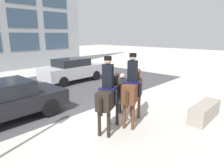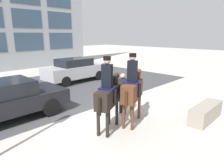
{
  "view_description": "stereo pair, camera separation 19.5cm",
  "coord_description": "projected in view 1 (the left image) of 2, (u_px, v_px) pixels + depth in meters",
  "views": [
    {
      "loc": [
        -5.03,
        -5.67,
        3.17
      ],
      "look_at": [
        0.19,
        -0.9,
        1.41
      ],
      "focal_mm": 32.0,
      "sensor_mm": 36.0,
      "label": 1
    },
    {
      "loc": [
        -4.9,
        -5.81,
        3.17
      ],
      "look_at": [
        0.19,
        -0.9,
        1.41
      ],
      "focal_mm": 32.0,
      "sensor_mm": 36.0,
      "label": 2
    }
  ],
  "objects": [
    {
      "name": "ground_plane",
      "position": [
        93.0,
        115.0,
        8.08
      ],
      "size": [
        80.0,
        80.0,
        0.0
      ],
      "primitive_type": "plane",
      "color": "beige"
    },
    {
      "name": "road_surface",
      "position": [
        36.0,
        92.0,
        11.19
      ],
      "size": [
        19.26,
        8.5,
        0.01
      ],
      "color": "#444447",
      "rests_on": "ground_plane"
    },
    {
      "name": "mounted_horse_lead",
      "position": [
        109.0,
        94.0,
        6.55
      ],
      "size": [
        1.69,
        1.0,
        2.52
      ],
      "rotation": [
        0.0,
        0.0,
        0.43
      ],
      "color": "black",
      "rests_on": "ground_plane"
    },
    {
      "name": "mounted_horse_companion",
      "position": [
        133.0,
        88.0,
        7.09
      ],
      "size": [
        1.81,
        1.03,
        2.56
      ],
      "rotation": [
        0.0,
        0.0,
        0.42
      ],
      "color": "#59331E",
      "rests_on": "ground_plane"
    },
    {
      "name": "pedestrian_bystander",
      "position": [
        122.0,
        90.0,
        8.01
      ],
      "size": [
        0.77,
        0.69,
        1.67
      ],
      "rotation": [
        0.0,
        0.0,
        -2.74
      ],
      "color": "#232328",
      "rests_on": "ground_plane"
    },
    {
      "name": "street_car_near_lane",
      "position": [
        1.0,
        101.0,
        7.29
      ],
      "size": [
        4.61,
        2.0,
        1.5
      ],
      "color": "black",
      "rests_on": "ground_plane"
    },
    {
      "name": "street_car_far_lane",
      "position": [
        73.0,
        70.0,
        13.58
      ],
      "size": [
        4.4,
        1.8,
        1.59
      ],
      "color": "#B7B7BC",
      "rests_on": "ground_plane"
    },
    {
      "name": "planter_ledge",
      "position": [
        205.0,
        112.0,
        7.6
      ],
      "size": [
        1.96,
        0.56,
        0.62
      ],
      "color": "#9E9384",
      "rests_on": "ground_plane"
    }
  ]
}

